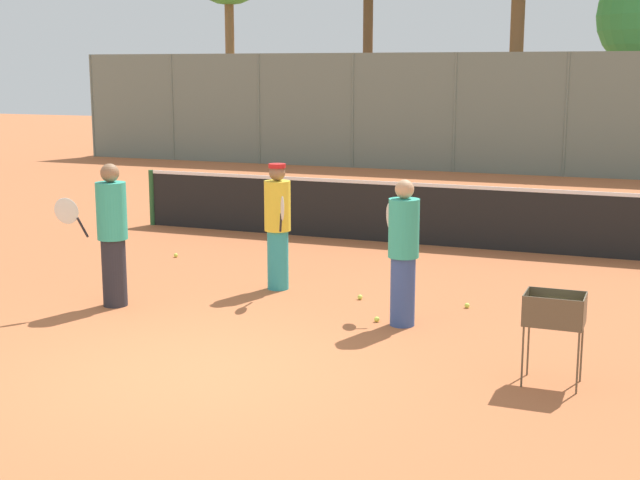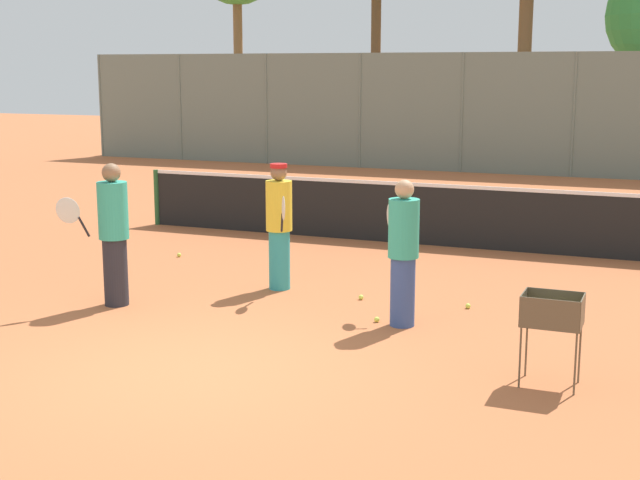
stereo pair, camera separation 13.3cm
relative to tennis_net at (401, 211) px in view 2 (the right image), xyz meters
The scene contains 12 objects.
ground_plane 7.19m from the tennis_net, 90.00° to the right, with size 80.00×80.00×0.00m, color #B26038.
tennis_net is the anchor object (origin of this frame).
back_fence 11.02m from the tennis_net, 90.00° to the left, with size 28.30×0.08×3.44m.
player_white_outfit 5.78m from the tennis_net, 112.19° to the right, with size 0.71×0.76×1.83m.
player_red_cap 3.84m from the tennis_net, 98.76° to the right, with size 0.57×0.82×1.74m.
player_yellow_shirt 5.07m from the tennis_net, 72.71° to the right, with size 0.61×0.80×1.74m.
ball_cart 7.12m from the tennis_net, 61.29° to the right, with size 0.56×0.41×0.90m.
tennis_ball_0 5.00m from the tennis_net, 76.15° to the right, with size 0.07×0.07×0.07m, color #D1E54C.
tennis_ball_1 3.99m from the tennis_net, 80.43° to the right, with size 0.07×0.07×0.07m, color #D1E54C.
tennis_ball_2 3.91m from the tennis_net, 140.28° to the right, with size 0.07×0.07×0.07m, color #D1E54C.
tennis_ball_3 4.36m from the tennis_net, 61.49° to the right, with size 0.07×0.07×0.07m, color #D1E54C.
parked_car 15.66m from the tennis_net, 79.77° to the left, with size 4.20×1.70×1.60m.
Camera 2 is at (4.47, -7.47, 3.01)m, focal length 50.00 mm.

